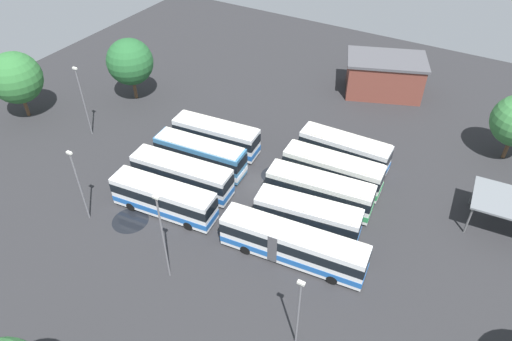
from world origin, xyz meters
The scene contains 22 objects.
ground_plane centered at (0.00, 0.00, 0.00)m, with size 91.39×91.39×0.00m, color #28282B.
bus_row0_slot0 centered at (-6.20, -8.33, 1.91)m, with size 11.17×3.80×3.63m.
bus_row0_slot1 centered at (-6.84, -4.46, 1.91)m, with size 11.34×3.75×3.63m.
bus_row0_slot2 centered at (-7.18, -0.68, 1.91)m, with size 10.70×3.59×3.63m.
bus_row0_slot3 centered at (-7.69, 3.28, 1.91)m, with size 10.58×3.64×3.63m.
bus_row1_slot0 centered at (7.67, -7.36, 1.91)m, with size 13.68×3.98×3.63m.
bus_row1_slot1 centered at (7.35, -3.47, 1.91)m, with size 10.41×4.04×3.63m.
bus_row1_slot2 centered at (6.84, 0.48, 1.91)m, with size 11.09×3.81×3.63m.
bus_row1_slot3 centered at (6.69, 4.23, 1.91)m, with size 10.84×3.29×3.63m.
bus_row1_slot4 centered at (6.45, 8.21, 1.91)m, with size 10.30×2.81×3.63m.
depot_building centered at (5.03, 26.41, 2.65)m, with size 12.38×10.11×5.26m.
lamp_post_near_entrance centered at (-12.38, -12.85, 4.57)m, with size 0.56×0.28×8.30m.
lamp_post_far_corner centered at (-23.09, -1.89, 4.98)m, with size 0.56×0.28×9.12m.
lamp_post_by_building centered at (-0.82, -14.52, 5.17)m, with size 0.56×0.28×9.51m.
lamp_post_mid_lot centered at (11.74, -14.71, 4.15)m, with size 0.56×0.28×7.48m.
tree_west_edge centered at (-33.57, -2.94, 5.51)m, with size 6.53×6.53×8.78m.
tree_northeast centered at (-24.22, 7.69, 5.48)m, with size 6.18×6.18×8.58m.
puddle_back_corner centered at (4.66, 10.21, 0.00)m, with size 2.83×2.83×0.01m, color black.
puddle_centre_drain centered at (0.72, 2.45, 0.00)m, with size 3.22×3.22×0.01m, color black.
puddle_near_shelter centered at (-8.51, -11.12, 0.00)m, with size 3.66×3.66×0.01m, color black.
puddle_front_lane centered at (4.77, 6.26, 0.00)m, with size 2.11×2.11×0.01m, color black.
puddle_between_rows centered at (7.15, 11.64, 0.00)m, with size 2.50×2.50×0.01m, color black.
Camera 1 is at (19.04, -33.50, 33.59)m, focal length 32.83 mm.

